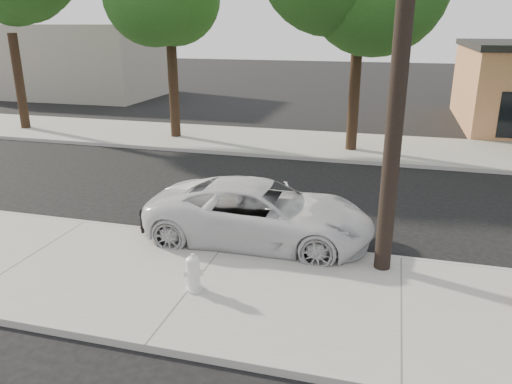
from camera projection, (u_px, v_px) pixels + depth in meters
The scene contains 8 objects.
ground at pixel (253, 213), 14.04m from camera, with size 120.00×120.00×0.00m, color black.
near_sidewalk at pixel (196, 284), 10.08m from camera, with size 90.00×4.40×0.15m, color gray.
far_sidewalk at pixel (306, 144), 21.77m from camera, with size 90.00×5.00×0.15m, color gray.
curb_near at pixel (230, 241), 12.09m from camera, with size 90.00×0.12×0.16m, color #9E9B93.
building_far at pixel (64, 60), 36.51m from camera, with size 14.00×8.00×5.00m, color gray.
utility_pole at pixel (402, 45), 9.16m from camera, with size 1.40×0.34×9.00m.
police_cruiser at pixel (261, 213), 11.98m from camera, with size 2.49×5.40×1.50m, color silver.
fire_hydrant at pixel (193, 274), 9.61m from camera, with size 0.39×0.35×0.72m.
Camera 1 is at (3.54, -12.61, 5.08)m, focal length 35.00 mm.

